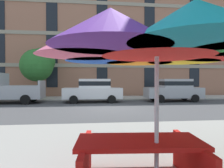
{
  "coord_description": "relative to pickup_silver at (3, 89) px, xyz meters",
  "views": [
    {
      "loc": [
        -1.31,
        -11.68,
        1.62
      ],
      "look_at": [
        0.37,
        3.2,
        1.4
      ],
      "focal_mm": 32.33,
      "sensor_mm": 36.0,
      "label": 1
    }
  ],
  "objects": [
    {
      "name": "ground_plane",
      "position": [
        7.5,
        -3.7,
        -1.03
      ],
      "size": [
        120.0,
        120.0,
        0.0
      ],
      "primitive_type": "plane",
      "color": "#424244"
    },
    {
      "name": "sidewalk_far",
      "position": [
        7.5,
        3.1,
        -0.97
      ],
      "size": [
        56.0,
        3.6,
        0.12
      ],
      "primitive_type": "cube",
      "color": "#B2ADA3",
      "rests_on": "ground"
    },
    {
      "name": "apartment_building",
      "position": [
        7.5,
        11.29,
        5.37
      ],
      "size": [
        44.99,
        12.08,
        12.8
      ],
      "color": "#A87056",
      "rests_on": "ground"
    },
    {
      "name": "pickup_silver",
      "position": [
        0.0,
        0.0,
        0.0
      ],
      "size": [
        5.1,
        2.12,
        2.2
      ],
      "color": "#A8AAB2",
      "rests_on": "ground"
    },
    {
      "name": "sedan_white",
      "position": [
        6.5,
        -0.0,
        -0.08
      ],
      "size": [
        4.4,
        1.98,
        1.78
      ],
      "color": "silver",
      "rests_on": "ground"
    },
    {
      "name": "sedan_silver",
      "position": [
        12.89,
        -0.0,
        -0.08
      ],
      "size": [
        4.4,
        1.98,
        1.78
      ],
      "color": "#A8AAB2",
      "rests_on": "ground"
    },
    {
      "name": "street_tree_left",
      "position": [
        1.74,
        3.05,
        2.16
      ],
      "size": [
        3.01,
        2.87,
        4.58
      ],
      "color": "brown",
      "rests_on": "ground"
    },
    {
      "name": "patio_umbrella",
      "position": [
        7.11,
        -12.7,
        1.13
      ],
      "size": [
        3.24,
        3.24,
        2.42
      ],
      "color": "silver",
      "rests_on": "ground"
    },
    {
      "name": "picnic_table",
      "position": [
        6.91,
        -12.53,
        -0.54
      ],
      "size": [
        1.91,
        1.65,
        0.77
      ],
      "color": "red",
      "rests_on": "ground"
    }
  ]
}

